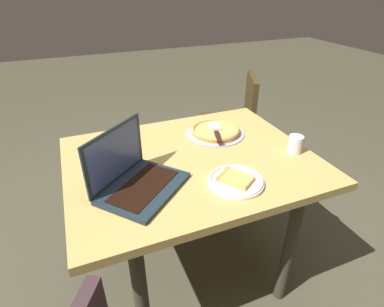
# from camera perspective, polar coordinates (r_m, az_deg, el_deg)

# --- Properties ---
(ground_plane) EXTENTS (12.00, 12.00, 0.00)m
(ground_plane) POSITION_cam_1_polar(r_m,az_deg,el_deg) (1.92, -0.15, -20.15)
(ground_plane) COLOR #424130
(dining_table) EXTENTS (1.14, 0.90, 0.74)m
(dining_table) POSITION_cam_1_polar(r_m,az_deg,el_deg) (1.48, -0.19, -3.93)
(dining_table) COLOR tan
(dining_table) RESTS_ON ground_plane
(laptop) EXTENTS (0.42, 0.41, 0.25)m
(laptop) POSITION_cam_1_polar(r_m,az_deg,el_deg) (1.23, -10.75, -4.35)
(laptop) COLOR #19272F
(laptop) RESTS_ON dining_table
(pizza_plate) EXTENTS (0.23, 0.23, 0.04)m
(pizza_plate) POSITION_cam_1_polar(r_m,az_deg,el_deg) (1.26, 8.18, -5.05)
(pizza_plate) COLOR white
(pizza_plate) RESTS_ON dining_table
(pizza_tray) EXTENTS (0.31, 0.31, 0.04)m
(pizza_tray) POSITION_cam_1_polar(r_m,az_deg,el_deg) (1.65, 4.40, 4.25)
(pizza_tray) COLOR #A798AD
(pizza_tray) RESTS_ON dining_table
(table_knife) EXTENTS (0.19, 0.15, 0.01)m
(table_knife) POSITION_cam_1_polar(r_m,az_deg,el_deg) (1.64, -12.46, 2.93)
(table_knife) COLOR silver
(table_knife) RESTS_ON dining_table
(drink_cup) EXTENTS (0.07, 0.07, 0.09)m
(drink_cup) POSITION_cam_1_polar(r_m,az_deg,el_deg) (1.54, 18.88, 1.71)
(drink_cup) COLOR silver
(drink_cup) RESTS_ON dining_table
(chair_near) EXTENTS (0.53, 0.53, 0.85)m
(chair_near) POSITION_cam_1_polar(r_m,az_deg,el_deg) (2.45, 7.99, 6.31)
(chair_near) COLOR #3A2E17
(chair_near) RESTS_ON ground_plane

